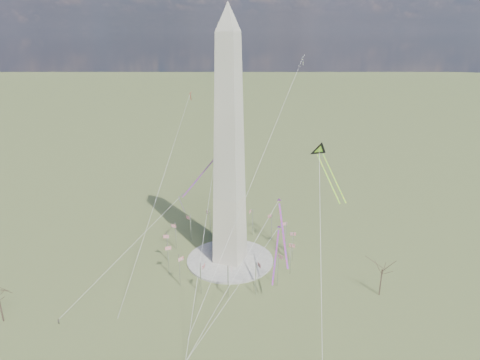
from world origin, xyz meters
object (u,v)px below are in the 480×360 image
at_px(kite_delta_black, 320,153).
at_px(person_west, 59,321).
at_px(washington_monument, 229,150).
at_px(tree_near, 383,268).

bearing_deg(kite_delta_black, person_west, 5.37).
relative_size(washington_monument, tree_near, 6.33).
height_order(tree_near, kite_delta_black, kite_delta_black).
height_order(person_west, kite_delta_black, kite_delta_black).
relative_size(washington_monument, kite_delta_black, 5.08).
xyz_separation_m(tree_near, kite_delta_black, (-27.47, 12.68, 36.20)).
xyz_separation_m(washington_monument, tree_near, (60.15, -1.27, -36.69)).
bearing_deg(kite_delta_black, tree_near, 114.58).
distance_m(tree_near, person_west, 112.11).
distance_m(washington_monument, kite_delta_black, 34.61).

